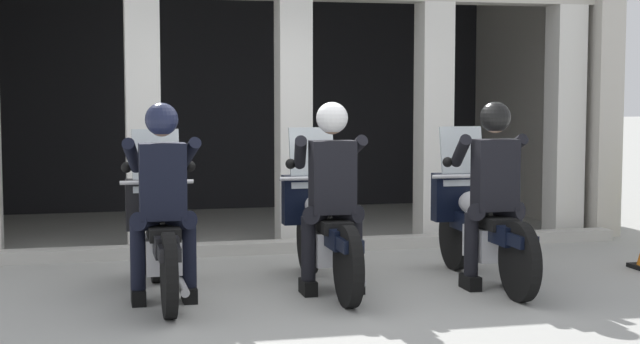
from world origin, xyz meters
name	(u,v)px	position (x,y,z in m)	size (l,w,h in m)	color
ground_plane	(263,235)	(0.00, 3.00, 0.00)	(80.00, 80.00, 0.00)	#999993
station_building	(263,66)	(0.21, 4.17, 1.97)	(7.50, 3.95, 3.23)	black
kerb_strip	(303,246)	(0.21, 1.80, 0.06)	(7.00, 0.24, 0.12)	#B7B5AD
motorcycle_left	(161,235)	(-1.38, -0.02, 0.50)	(0.62, 2.04, 1.35)	black
police_officer_left	(162,185)	(-1.38, -0.31, 0.94)	(0.63, 0.61, 1.58)	black
motorcycle_center	(324,229)	(0.00, 0.02, 0.50)	(0.62, 2.04, 1.35)	black
police_officer_center	(332,181)	(0.00, -0.26, 0.94)	(0.63, 0.61, 1.58)	black
motorcycle_right	(480,225)	(1.38, -0.09, 0.50)	(0.62, 2.04, 1.35)	black
police_officer_right	(494,178)	(1.38, -0.38, 0.94)	(0.63, 0.61, 1.58)	black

